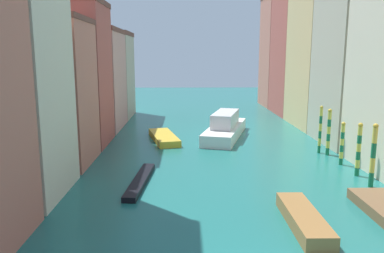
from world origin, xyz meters
The scene contains 19 objects.
ground_plane centered at (0.00, 24.50, 0.00)m, with size 154.00×154.00×0.00m, color #1E6B66.
building_left_1 centered at (-15.12, 11.60, 11.35)m, with size 7.16×7.59×22.67m.
building_left_2 centered at (-15.12, 19.48, 6.37)m, with size 7.16×7.27×12.73m.
building_left_3 centered at (-15.12, 27.16, 7.57)m, with size 7.16×7.61×15.11m.
building_left_4 centered at (-15.12, 36.42, 6.46)m, with size 7.16×10.07×12.90m.
building_left_5 centered at (-15.12, 46.15, 6.54)m, with size 7.16×9.11×13.05m.
building_right_2 centered at (15.12, 27.03, 11.09)m, with size 7.16×9.64×22.17m.
building_right_3 centered at (15.12, 37.52, 9.12)m, with size 7.16×11.41×18.22m.
building_right_4 centered at (15.12, 48.55, 10.19)m, with size 7.16×10.85×20.36m.
building_right_5 centered at (15.12, 58.84, 10.22)m, with size 7.16×9.66×20.41m.
mooring_pole_0 centered at (10.28, 12.67, 2.43)m, with size 0.39×0.39×4.74m.
mooring_pole_1 centered at (10.44, 15.33, 2.21)m, with size 0.38×0.38×4.31m.
mooring_pole_2 centered at (10.42, 18.47, 1.97)m, with size 0.35×0.35×3.84m.
mooring_pole_3 centered at (10.47, 21.80, 2.32)m, with size 0.37×0.37×4.52m.
mooring_pole_4 centered at (9.94, 22.61, 2.40)m, with size 0.31×0.31×4.71m.
vaporetto_white centered at (1.45, 30.35, 1.13)m, with size 6.59×13.01×2.98m.
gondola_black centered at (-6.70, 13.81, 0.20)m, with size 1.59×8.06×0.40m.
motorboat_0 centered at (-5.69, 28.55, 0.36)m, with size 4.06×8.11×0.71m.
motorboat_1 centered at (3.35, 6.28, 0.42)m, with size 1.70×6.29×0.83m.
Camera 1 is at (-3.34, -13.79, 9.49)m, focal length 35.78 mm.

